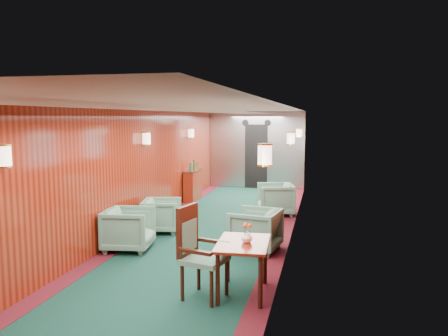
# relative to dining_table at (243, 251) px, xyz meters

# --- Properties ---
(room) EXTENTS (12.00, 12.10, 2.40)m
(room) POSITION_rel_dining_table_xyz_m (-1.10, 2.43, 1.07)
(room) COLOR #0E3227
(room) RESTS_ON ground
(bulkhead) EXTENTS (2.98, 0.17, 2.39)m
(bulkhead) POSITION_rel_dining_table_xyz_m (-1.10, 8.34, 0.62)
(bulkhead) COLOR #A7AAAE
(bulkhead) RESTS_ON ground
(windows_right) EXTENTS (0.02, 8.60, 0.80)m
(windows_right) POSITION_rel_dining_table_xyz_m (0.39, 2.68, 0.88)
(windows_right) COLOR #B9BCC0
(windows_right) RESTS_ON ground
(wall_sconces) EXTENTS (2.97, 7.97, 0.25)m
(wall_sconces) POSITION_rel_dining_table_xyz_m (-1.10, 2.99, 1.22)
(wall_sconces) COLOR #FFE6C6
(wall_sconces) RESTS_ON ground
(dining_table) EXTENTS (0.68, 0.94, 0.68)m
(dining_table) POSITION_rel_dining_table_xyz_m (0.00, 0.00, 0.00)
(dining_table) COLOR maroon
(dining_table) RESTS_ON ground
(side_chair) EXTENTS (0.61, 0.63, 1.14)m
(side_chair) POSITION_rel_dining_table_xyz_m (-0.54, -0.19, 0.05)
(side_chair) COLOR #225042
(side_chair) RESTS_ON ground
(credenza) EXTENTS (0.29, 0.91, 1.09)m
(credenza) POSITION_rel_dining_table_xyz_m (-2.44, 5.87, -0.15)
(credenza) COLOR maroon
(credenza) RESTS_ON ground
(flower_vase) EXTENTS (0.17, 0.17, 0.15)m
(flower_vase) POSITION_rel_dining_table_xyz_m (0.05, -0.00, 0.18)
(flower_vase) COLOR white
(flower_vase) RESTS_ON dining_table
(armchair_left_near) EXTENTS (0.88, 0.86, 0.71)m
(armchair_left_near) POSITION_rel_dining_table_xyz_m (-2.21, 1.41, -0.21)
(armchair_left_near) COLOR #225042
(armchair_left_near) RESTS_ON ground
(armchair_left_far) EXTENTS (0.84, 0.83, 0.65)m
(armchair_left_far) POSITION_rel_dining_table_xyz_m (-2.09, 2.63, -0.24)
(armchair_left_far) COLOR #225042
(armchair_left_far) RESTS_ON ground
(armchair_right_near) EXTENTS (0.90, 0.88, 0.71)m
(armchair_right_near) POSITION_rel_dining_table_xyz_m (-0.13, 1.84, -0.21)
(armchair_right_near) COLOR #225042
(armchair_right_near) RESTS_ON ground
(armchair_right_far) EXTENTS (0.96, 0.94, 0.72)m
(armchair_right_far) POSITION_rel_dining_table_xyz_m (-0.09, 4.62, -0.21)
(armchair_right_far) COLOR #225042
(armchair_right_far) RESTS_ON ground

